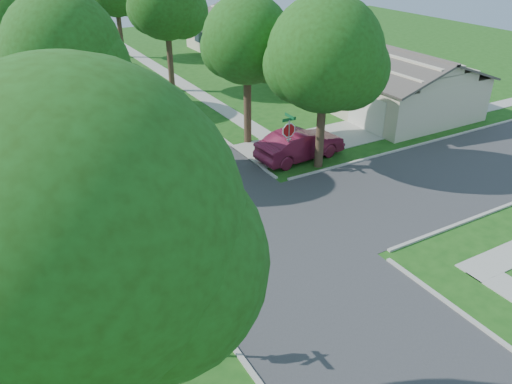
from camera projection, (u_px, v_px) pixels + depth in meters
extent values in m
plane|color=#1A4C14|center=(254.00, 236.00, 20.41)|extent=(100.00, 100.00, 0.00)
cube|color=#333335|center=(254.00, 236.00, 20.41)|extent=(7.00, 100.00, 0.02)
cube|color=#9E9B91|center=(167.00, 74.00, 43.00)|extent=(1.20, 40.00, 0.04)
cube|color=#9E9B91|center=(14.00, 94.00, 37.64)|extent=(1.20, 40.00, 0.04)
cube|color=#9E9B91|center=(311.00, 142.00, 29.31)|extent=(8.80, 3.60, 0.05)
cube|color=gray|center=(192.00, 320.00, 14.11)|extent=(0.06, 0.06, 2.70)
cylinder|color=white|center=(190.00, 298.00, 13.74)|extent=(1.05, 0.02, 1.05)
cylinder|color=#A90B0F|center=(190.00, 298.00, 13.74)|extent=(0.90, 0.03, 0.90)
cube|color=#A90B0F|center=(191.00, 311.00, 13.96)|extent=(0.34, 0.03, 0.12)
cube|color=white|center=(191.00, 311.00, 13.96)|extent=(0.30, 0.03, 0.08)
cube|color=#0C5426|center=(189.00, 281.00, 13.47)|extent=(0.80, 0.02, 0.16)
cube|color=#0C5426|center=(188.00, 276.00, 13.38)|extent=(0.02, 0.80, 0.16)
cube|color=gray|center=(288.00, 145.00, 25.44)|extent=(0.06, 0.06, 2.70)
cylinder|color=white|center=(289.00, 130.00, 25.07)|extent=(1.05, 0.02, 1.05)
cylinder|color=#A90B0F|center=(289.00, 130.00, 25.07)|extent=(0.90, 0.03, 0.90)
cube|color=#A90B0F|center=(289.00, 139.00, 25.29)|extent=(0.34, 0.03, 0.12)
cube|color=white|center=(289.00, 139.00, 25.29)|extent=(0.30, 0.03, 0.08)
cube|color=#0C5426|center=(289.00, 120.00, 24.80)|extent=(0.80, 0.02, 0.16)
cube|color=#0C5426|center=(289.00, 116.00, 24.71)|extent=(0.02, 0.80, 0.16)
cylinder|color=#38281C|center=(248.00, 110.00, 28.44)|extent=(0.44, 0.44, 3.95)
sphere|color=#1F4511|center=(247.00, 40.00, 26.61)|extent=(4.80, 4.80, 4.80)
sphere|color=#1F4511|center=(265.00, 51.00, 26.89)|extent=(3.46, 3.46, 3.46)
sphere|color=#1F4511|center=(230.00, 48.00, 26.98)|extent=(3.26, 3.26, 3.26)
cylinder|color=#38281C|center=(170.00, 63.00, 37.55)|extent=(0.44, 0.44, 4.30)
sphere|color=#1F4511|center=(165.00, 1.00, 35.50)|extent=(5.40, 5.40, 5.40)
sphere|color=#1F4511|center=(181.00, 11.00, 35.82)|extent=(3.89, 3.89, 3.89)
sphere|color=#1F4511|center=(152.00, 9.00, 35.92)|extent=(3.67, 3.67, 3.67)
cylinder|color=#38281C|center=(121.00, 35.00, 47.53)|extent=(0.44, 0.44, 4.20)
cylinder|color=#38281C|center=(79.00, 138.00, 24.24)|extent=(0.44, 0.44, 4.25)
sphere|color=#1F4511|center=(63.00, 49.00, 22.25)|extent=(5.20, 5.20, 5.20)
sphere|color=#1F4511|center=(88.00, 64.00, 22.56)|extent=(3.74, 3.74, 3.74)
sphere|color=#1F4511|center=(44.00, 60.00, 22.65)|extent=(3.54, 3.54, 3.54)
cylinder|color=#38281C|center=(38.00, 79.00, 33.39)|extent=(0.44, 0.44, 4.44)
sphere|color=#1F4511|center=(23.00, 7.00, 31.26)|extent=(5.60, 5.60, 5.60)
sphere|color=#1F4511|center=(44.00, 19.00, 31.59)|extent=(4.03, 4.03, 4.03)
sphere|color=#1F4511|center=(10.00, 16.00, 31.69)|extent=(3.81, 3.81, 3.81)
cylinder|color=#38281C|center=(15.00, 47.00, 43.47)|extent=(0.44, 0.44, 3.90)
sphere|color=#1F4511|center=(4.00, 1.00, 41.70)|extent=(4.60, 4.60, 4.60)
sphere|color=#1F4511|center=(17.00, 8.00, 41.97)|extent=(3.31, 3.31, 3.31)
sphere|color=#1F4511|center=(78.00, 228.00, 8.68)|extent=(6.00, 6.00, 6.00)
sphere|color=#1F4511|center=(151.00, 263.00, 9.03)|extent=(4.32, 4.32, 4.32)
sphere|color=#1F4511|center=(24.00, 249.00, 9.14)|extent=(4.08, 4.08, 4.08)
cylinder|color=#38281C|center=(320.00, 135.00, 25.56)|extent=(0.44, 0.44, 3.54)
sphere|color=#1F4511|center=(325.00, 54.00, 23.64)|extent=(5.60, 5.60, 5.60)
sphere|color=#1F4511|center=(348.00, 69.00, 23.97)|extent=(4.03, 4.03, 4.03)
sphere|color=#1F4511|center=(302.00, 65.00, 24.07)|extent=(3.81, 3.81, 3.81)
cube|color=beige|center=(374.00, 84.00, 35.21)|extent=(8.00, 13.00, 2.80)
cube|color=#47413D|center=(399.00, 51.00, 35.12)|extent=(4.42, 13.60, 1.56)
cube|color=#47413D|center=(354.00, 58.00, 33.37)|extent=(4.42, 13.60, 1.56)
cube|color=silver|center=(366.00, 113.00, 30.59)|extent=(0.06, 3.20, 2.20)
cube|color=silver|center=(322.00, 95.00, 34.12)|extent=(0.06, 0.90, 2.00)
cube|color=#1E2633|center=(301.00, 79.00, 35.86)|extent=(0.06, 1.80, 1.10)
cube|color=beige|center=(250.00, 40.00, 49.00)|extent=(8.00, 13.00, 2.80)
cube|color=#47413D|center=(267.00, 16.00, 48.91)|extent=(4.42, 13.60, 1.56)
cube|color=#47413D|center=(231.00, 20.00, 47.15)|extent=(4.42, 13.60, 1.56)
cube|color=silver|center=(231.00, 55.00, 44.38)|extent=(0.06, 3.20, 2.20)
cube|color=silver|center=(210.00, 47.00, 47.91)|extent=(0.06, 0.90, 2.00)
cube|color=#1E2633|center=(198.00, 37.00, 49.64)|extent=(0.06, 1.80, 1.10)
imported|color=maroon|center=(300.00, 145.00, 26.87)|extent=(5.11, 2.10, 1.65)
imported|color=black|center=(117.00, 59.00, 45.08)|extent=(1.98, 4.12, 1.36)
imported|color=black|center=(28.00, 50.00, 48.24)|extent=(1.96, 4.72, 1.36)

